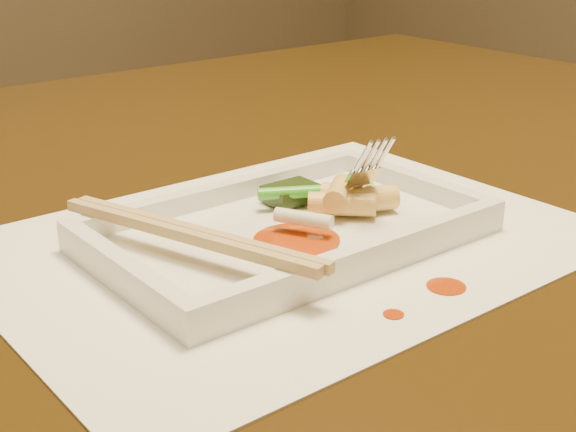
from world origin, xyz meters
TOP-DOWN VIEW (x-y plane):
  - table at (0.00, 0.00)m, footprint 1.40×0.90m
  - placemat at (-0.03, -0.16)m, footprint 0.40×0.30m
  - sauce_splatter_a at (-0.00, -0.27)m, footprint 0.02×0.02m
  - sauce_splatter_b at (-0.05, -0.28)m, footprint 0.01×0.01m
  - plate_base at (-0.03, -0.16)m, footprint 0.26×0.16m
  - plate_rim_far at (-0.03, -0.09)m, footprint 0.26×0.01m
  - plate_rim_near at (-0.03, -0.23)m, footprint 0.26×0.01m
  - plate_rim_left at (-0.16, -0.16)m, footprint 0.01×0.14m
  - plate_rim_right at (0.09, -0.16)m, footprint 0.01×0.14m
  - veg_piece at (0.00, -0.12)m, footprint 0.04×0.03m
  - scallion_white at (-0.03, -0.17)m, footprint 0.03×0.04m
  - scallion_green at (0.01, -0.14)m, footprint 0.08×0.05m
  - chopstick_a at (-0.11, -0.16)m, footprint 0.07×0.19m
  - chopstick_b at (-0.11, -0.16)m, footprint 0.07×0.19m
  - fork at (0.04, -0.14)m, footprint 0.09×0.10m
  - sauce_blob_0 at (-0.04, -0.18)m, footprint 0.06×0.06m
  - rice_cake_0 at (0.03, -0.16)m, footprint 0.04×0.05m
  - rice_cake_1 at (0.03, -0.17)m, footprint 0.05×0.03m
  - rice_cake_2 at (0.01, -0.16)m, footprint 0.04×0.04m
  - rice_cake_3 at (0.01, -0.17)m, footprint 0.05×0.04m

SIDE VIEW (x-z plane):
  - table at x=0.00m, z-range 0.27..1.02m
  - placemat at x=-0.03m, z-range 0.75..0.75m
  - sauce_splatter_a at x=0.00m, z-range 0.75..0.75m
  - sauce_splatter_b at x=-0.05m, z-range 0.75..0.75m
  - plate_base at x=-0.03m, z-range 0.75..0.76m
  - sauce_blob_0 at x=-0.04m, z-range 0.76..0.76m
  - plate_rim_far at x=-0.03m, z-range 0.76..0.77m
  - plate_rim_near at x=-0.03m, z-range 0.76..0.77m
  - plate_rim_left at x=-0.16m, z-range 0.76..0.77m
  - plate_rim_right at x=0.09m, z-range 0.76..0.77m
  - veg_piece at x=0.00m, z-range 0.76..0.77m
  - rice_cake_0 at x=0.03m, z-range 0.76..0.78m
  - rice_cake_1 at x=0.03m, z-range 0.76..0.78m
  - rice_cake_3 at x=0.01m, z-range 0.76..0.78m
  - scallion_white at x=-0.03m, z-range 0.77..0.78m
  - scallion_green at x=0.01m, z-range 0.77..0.78m
  - rice_cake_2 at x=0.01m, z-range 0.77..0.78m
  - chopstick_a at x=-0.11m, z-range 0.77..0.78m
  - chopstick_b at x=-0.11m, z-range 0.77..0.78m
  - fork at x=0.04m, z-range 0.76..0.90m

